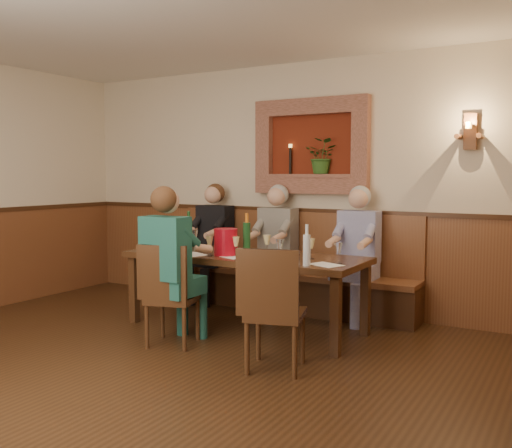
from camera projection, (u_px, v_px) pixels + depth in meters
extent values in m
plane|color=black|center=(112.00, 388.00, 4.10)|extent=(6.00, 6.00, 0.00)
cube|color=beige|center=(296.00, 186.00, 6.56)|extent=(6.00, 0.04, 2.80)
cube|color=brown|center=(295.00, 259.00, 6.62)|extent=(6.00, 0.04, 1.10)
cube|color=#381E0F|center=(295.00, 210.00, 6.57)|extent=(6.02, 0.06, 0.05)
cube|color=#631E0E|center=(312.00, 146.00, 6.41)|extent=(1.00, 0.02, 0.70)
cube|color=#9F6051|center=(311.00, 106.00, 6.33)|extent=(1.36, 0.12, 0.18)
cube|color=#9F6051|center=(310.00, 186.00, 6.41)|extent=(1.36, 0.12, 0.18)
cube|color=#9F6051|center=(264.00, 147.00, 6.67)|extent=(0.18, 0.12, 0.70)
cube|color=#9F6051|center=(361.00, 145.00, 6.08)|extent=(0.18, 0.12, 0.70)
cube|color=#9F6051|center=(310.00, 176.00, 6.40)|extent=(1.00, 0.14, 0.04)
imported|color=#2B531C|center=(323.00, 156.00, 6.31)|extent=(0.35, 0.30, 0.39)
cylinder|color=black|center=(290.00, 161.00, 6.51)|extent=(0.03, 0.03, 0.30)
cylinder|color=#FFBF59|center=(290.00, 146.00, 6.50)|extent=(0.04, 0.04, 0.04)
cube|color=brown|center=(471.00, 132.00, 5.52)|extent=(0.12, 0.08, 0.35)
cylinder|color=brown|center=(458.00, 137.00, 5.52)|extent=(0.05, 0.18, 0.05)
cylinder|color=brown|center=(480.00, 136.00, 5.42)|extent=(0.05, 0.18, 0.05)
cylinder|color=#FFBF59|center=(468.00, 125.00, 5.41)|extent=(0.06, 0.06, 0.06)
cube|color=#3B2311|center=(245.00, 257.00, 5.63)|extent=(2.40, 0.90, 0.06)
cube|color=#3B2311|center=(134.00, 290.00, 5.91)|extent=(0.08, 0.08, 0.69)
cube|color=#3B2311|center=(336.00, 317.00, 4.79)|extent=(0.08, 0.08, 0.69)
cube|color=#3B2311|center=(178.00, 278.00, 6.55)|extent=(0.08, 0.08, 0.69)
cube|color=#3B2311|center=(365.00, 300.00, 5.42)|extent=(0.08, 0.08, 0.69)
cube|color=#381E0F|center=(286.00, 292.00, 6.46)|extent=(3.00, 0.40, 0.40)
cube|color=brown|center=(287.00, 273.00, 6.44)|extent=(3.00, 0.45, 0.06)
cube|color=brown|center=(294.00, 240.00, 6.58)|extent=(3.00, 0.06, 0.66)
cube|color=#3B2311|center=(173.00, 323.00, 5.16)|extent=(0.49, 0.49, 0.39)
cube|color=#3B2311|center=(173.00, 299.00, 5.14)|extent=(0.51, 0.51, 0.05)
cube|color=#3B2311|center=(164.00, 273.00, 4.94)|extent=(0.40, 0.15, 0.49)
cube|color=#3B2311|center=(276.00, 343.00, 4.50)|extent=(0.51, 0.51, 0.41)
cube|color=#3B2311|center=(276.00, 315.00, 4.48)|extent=(0.54, 0.54, 0.05)
cube|color=#3B2311|center=(270.00, 284.00, 4.26)|extent=(0.43, 0.16, 0.52)
cube|color=black|center=(207.00, 284.00, 6.83)|extent=(0.42, 0.44, 0.45)
cube|color=black|center=(215.00, 228.00, 6.91)|extent=(0.42, 0.22, 0.55)
sphere|color=#D8A384|center=(213.00, 195.00, 6.84)|extent=(0.21, 0.21, 0.21)
sphere|color=#4C2D19|center=(215.00, 193.00, 6.89)|extent=(0.23, 0.23, 0.23)
cube|color=#4E4B48|center=(271.00, 291.00, 6.39)|extent=(0.42, 0.44, 0.45)
cube|color=#4E4B48|center=(278.00, 232.00, 6.48)|extent=(0.42, 0.22, 0.55)
sphere|color=#D8A384|center=(276.00, 197.00, 6.41)|extent=(0.21, 0.21, 0.21)
sphere|color=#B2B2B2|center=(279.00, 195.00, 6.45)|extent=(0.23, 0.23, 0.23)
cube|color=navy|center=(352.00, 301.00, 5.91)|extent=(0.42, 0.44, 0.45)
cube|color=navy|center=(359.00, 237.00, 6.00)|extent=(0.42, 0.22, 0.55)
sphere|color=#D8A384|center=(358.00, 199.00, 5.93)|extent=(0.21, 0.21, 0.21)
sphere|color=#B2B2B2|center=(360.00, 196.00, 5.97)|extent=(0.23, 0.23, 0.23)
cube|color=navy|center=(178.00, 318.00, 5.22)|extent=(0.43, 0.45, 0.45)
cube|color=navy|center=(165.00, 248.00, 5.01)|extent=(0.43, 0.22, 0.56)
sphere|color=#D8A384|center=(167.00, 201.00, 5.01)|extent=(0.21, 0.21, 0.21)
sphere|color=#4C2D19|center=(164.00, 199.00, 4.97)|extent=(0.23, 0.23, 0.23)
cylinder|color=#B40B1B|center=(226.00, 242.00, 5.54)|extent=(0.24, 0.24, 0.26)
cylinder|color=#19471E|center=(247.00, 239.00, 5.58)|extent=(0.10, 0.10, 0.32)
cylinder|color=orange|center=(247.00, 218.00, 5.57)|extent=(0.04, 0.04, 0.09)
cylinder|color=#19471E|center=(189.00, 235.00, 5.97)|extent=(0.08, 0.08, 0.31)
cylinder|color=#19471E|center=(189.00, 216.00, 5.95)|extent=(0.03, 0.03, 0.09)
cylinder|color=silver|center=(307.00, 250.00, 4.91)|extent=(0.08, 0.08, 0.27)
cylinder|color=silver|center=(307.00, 230.00, 4.89)|extent=(0.03, 0.03, 0.09)
cube|color=white|center=(157.00, 250.00, 5.90)|extent=(0.32, 0.26, 0.00)
cube|color=white|center=(233.00, 257.00, 5.44)|extent=(0.31, 0.27, 0.00)
cube|color=white|center=(326.00, 265.00, 4.97)|extent=(0.33, 0.29, 0.00)
cube|color=white|center=(193.00, 254.00, 5.60)|extent=(0.37, 0.32, 0.00)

